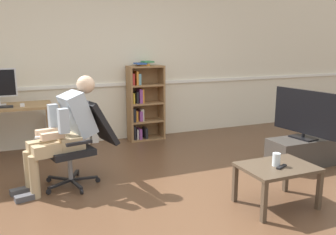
{
  "coord_description": "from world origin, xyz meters",
  "views": [
    {
      "loc": [
        -1.47,
        -3.01,
        1.59
      ],
      "look_at": [
        0.15,
        0.85,
        0.7
      ],
      "focal_mm": 37.83,
      "sensor_mm": 36.0,
      "label": 1
    }
  ],
  "objects_px": {
    "computer_desk": "(0,114)",
    "office_chair": "(83,139)",
    "spare_remote": "(282,167)",
    "radiator": "(72,129)",
    "drinking_glass": "(276,160)",
    "coffee_table": "(277,171)",
    "bookshelf": "(143,103)",
    "tv_screen": "(305,113)",
    "person_seated": "(65,130)",
    "computer_mouse": "(22,105)",
    "tv_stand": "(302,152)"
  },
  "relations": [
    {
      "from": "bookshelf",
      "to": "person_seated",
      "type": "height_order",
      "value": "bookshelf"
    },
    {
      "from": "office_chair",
      "to": "tv_screen",
      "type": "xyz_separation_m",
      "value": [
        2.74,
        -0.52,
        0.18
      ]
    },
    {
      "from": "person_seated",
      "to": "coffee_table",
      "type": "distance_m",
      "value": 2.27
    },
    {
      "from": "tv_screen",
      "to": "spare_remote",
      "type": "relative_size",
      "value": 6.3
    },
    {
      "from": "office_chair",
      "to": "coffee_table",
      "type": "xyz_separation_m",
      "value": [
        1.65,
        -1.34,
        -0.16
      ]
    },
    {
      "from": "tv_stand",
      "to": "coffee_table",
      "type": "height_order",
      "value": "coffee_table"
    },
    {
      "from": "tv_stand",
      "to": "drinking_glass",
      "type": "xyz_separation_m",
      "value": [
        -1.11,
        -0.81,
        0.3
      ]
    },
    {
      "from": "office_chair",
      "to": "coffee_table",
      "type": "height_order",
      "value": "office_chair"
    },
    {
      "from": "radiator",
      "to": "office_chair",
      "type": "distance_m",
      "value": 1.63
    },
    {
      "from": "bookshelf",
      "to": "drinking_glass",
      "type": "relative_size",
      "value": 10.09
    },
    {
      "from": "computer_desk",
      "to": "computer_mouse",
      "type": "bearing_deg",
      "value": -22.64
    },
    {
      "from": "computer_mouse",
      "to": "tv_stand",
      "type": "bearing_deg",
      "value": -25.87
    },
    {
      "from": "computer_desk",
      "to": "office_chair",
      "type": "xyz_separation_m",
      "value": [
        0.89,
        -1.22,
        -0.13
      ]
    },
    {
      "from": "bookshelf",
      "to": "tv_screen",
      "type": "xyz_separation_m",
      "value": [
        1.5,
        -2.03,
        0.08
      ]
    },
    {
      "from": "tv_stand",
      "to": "bookshelf",
      "type": "bearing_deg",
      "value": 126.44
    },
    {
      "from": "office_chair",
      "to": "drinking_glass",
      "type": "relative_size",
      "value": 7.41
    },
    {
      "from": "radiator",
      "to": "computer_desk",
      "type": "bearing_deg",
      "value": -158.37
    },
    {
      "from": "coffee_table",
      "to": "spare_remote",
      "type": "height_order",
      "value": "spare_remote"
    },
    {
      "from": "tv_stand",
      "to": "person_seated",
      "type": "bearing_deg",
      "value": 170.81
    },
    {
      "from": "drinking_glass",
      "to": "computer_desk",
      "type": "bearing_deg",
      "value": 134.56
    },
    {
      "from": "bookshelf",
      "to": "radiator",
      "type": "relative_size",
      "value": 1.62
    },
    {
      "from": "tv_stand",
      "to": "drinking_glass",
      "type": "height_order",
      "value": "drinking_glass"
    },
    {
      "from": "bookshelf",
      "to": "office_chair",
      "type": "bearing_deg",
      "value": -129.44
    },
    {
      "from": "computer_desk",
      "to": "computer_mouse",
      "type": "relative_size",
      "value": 13.35
    },
    {
      "from": "office_chair",
      "to": "spare_remote",
      "type": "height_order",
      "value": "office_chair"
    },
    {
      "from": "office_chair",
      "to": "tv_stand",
      "type": "relative_size",
      "value": 1.06
    },
    {
      "from": "coffee_table",
      "to": "drinking_glass",
      "type": "relative_size",
      "value": 5.54
    },
    {
      "from": "tv_screen",
      "to": "radiator",
      "type": "bearing_deg",
      "value": 42.92
    },
    {
      "from": "computer_desk",
      "to": "bookshelf",
      "type": "distance_m",
      "value": 2.15
    },
    {
      "from": "person_seated",
      "to": "tv_screen",
      "type": "xyz_separation_m",
      "value": [
        2.94,
        -0.47,
        0.04
      ]
    },
    {
      "from": "spare_remote",
      "to": "office_chair",
      "type": "bearing_deg",
      "value": -153.5
    },
    {
      "from": "radiator",
      "to": "tv_stand",
      "type": "distance_m",
      "value": 3.39
    },
    {
      "from": "office_chair",
      "to": "drinking_glass",
      "type": "xyz_separation_m",
      "value": [
        1.63,
        -1.34,
        -0.04
      ]
    },
    {
      "from": "person_seated",
      "to": "radiator",
      "type": "bearing_deg",
      "value": 156.78
    },
    {
      "from": "computer_desk",
      "to": "tv_stand",
      "type": "distance_m",
      "value": 4.05
    },
    {
      "from": "computer_mouse",
      "to": "drinking_glass",
      "type": "xyz_separation_m",
      "value": [
        2.23,
        -2.43,
        -0.29
      ]
    },
    {
      "from": "radiator",
      "to": "drinking_glass",
      "type": "height_order",
      "value": "drinking_glass"
    },
    {
      "from": "radiator",
      "to": "person_seated",
      "type": "distance_m",
      "value": 1.73
    },
    {
      "from": "radiator",
      "to": "office_chair",
      "type": "relative_size",
      "value": 0.84
    },
    {
      "from": "spare_remote",
      "to": "drinking_glass",
      "type": "bearing_deg",
      "value": 169.34
    },
    {
      "from": "coffee_table",
      "to": "drinking_glass",
      "type": "bearing_deg",
      "value": 175.43
    },
    {
      "from": "office_chair",
      "to": "bookshelf",
      "type": "bearing_deg",
      "value": 127.41
    },
    {
      "from": "person_seated",
      "to": "drinking_glass",
      "type": "xyz_separation_m",
      "value": [
        1.82,
        -1.29,
        -0.18
      ]
    },
    {
      "from": "drinking_glass",
      "to": "spare_remote",
      "type": "relative_size",
      "value": 0.85
    },
    {
      "from": "spare_remote",
      "to": "bookshelf",
      "type": "bearing_deg",
      "value": 164.79
    },
    {
      "from": "computer_mouse",
      "to": "radiator",
      "type": "distance_m",
      "value": 1.0
    },
    {
      "from": "tv_screen",
      "to": "coffee_table",
      "type": "xyz_separation_m",
      "value": [
        -1.09,
        -0.82,
        -0.34
      ]
    },
    {
      "from": "computer_mouse",
      "to": "drinking_glass",
      "type": "relative_size",
      "value": 0.78
    },
    {
      "from": "person_seated",
      "to": "office_chair",
      "type": "bearing_deg",
      "value": 90.0
    },
    {
      "from": "computer_desk",
      "to": "tv_screen",
      "type": "distance_m",
      "value": 4.02
    }
  ]
}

